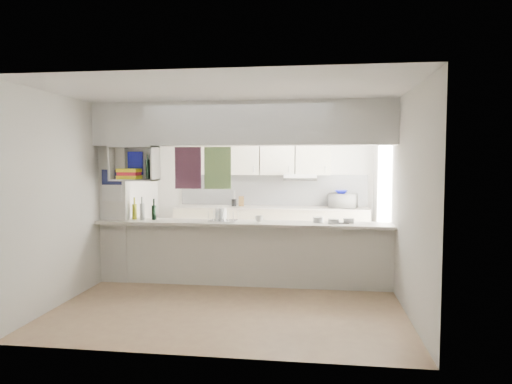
% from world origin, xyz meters
% --- Properties ---
extents(floor, '(4.80, 4.80, 0.00)m').
position_xyz_m(floor, '(0.00, 0.00, 0.00)').
color(floor, '#997459').
rests_on(floor, ground).
extents(ceiling, '(4.80, 4.80, 0.00)m').
position_xyz_m(ceiling, '(0.00, 0.00, 2.60)').
color(ceiling, white).
rests_on(ceiling, wall_back).
extents(wall_back, '(4.20, 0.00, 4.20)m').
position_xyz_m(wall_back, '(0.00, 2.40, 1.30)').
color(wall_back, silver).
rests_on(wall_back, floor).
extents(wall_left, '(0.00, 4.80, 4.80)m').
position_xyz_m(wall_left, '(-2.10, 0.00, 1.30)').
color(wall_left, silver).
rests_on(wall_left, floor).
extents(wall_right, '(0.00, 4.80, 4.80)m').
position_xyz_m(wall_right, '(2.10, 0.00, 1.30)').
color(wall_right, silver).
rests_on(wall_right, floor).
extents(servery_partition, '(4.20, 0.50, 2.60)m').
position_xyz_m(servery_partition, '(-0.17, 0.00, 1.66)').
color(servery_partition, silver).
rests_on(servery_partition, floor).
extents(cubby_shelf, '(0.65, 0.35, 0.50)m').
position_xyz_m(cubby_shelf, '(-1.57, -0.06, 1.71)').
color(cubby_shelf, white).
rests_on(cubby_shelf, bulkhead).
extents(kitchen_run, '(3.60, 0.63, 2.24)m').
position_xyz_m(kitchen_run, '(0.16, 2.14, 0.83)').
color(kitchen_run, beige).
rests_on(kitchen_run, floor).
extents(microwave, '(0.55, 0.45, 0.26)m').
position_xyz_m(microwave, '(1.54, 2.11, 1.05)').
color(microwave, white).
rests_on(microwave, bench_top).
extents(bowl, '(0.23, 0.23, 0.06)m').
position_xyz_m(bowl, '(1.50, 2.12, 1.21)').
color(bowl, '#0D1196').
rests_on(bowl, microwave).
extents(dish_rack, '(0.41, 0.32, 0.21)m').
position_xyz_m(dish_rack, '(-0.28, 0.03, 1.00)').
color(dish_rack, silver).
rests_on(dish_rack, breakfast_bar).
extents(cup, '(0.13, 0.13, 0.09)m').
position_xyz_m(cup, '(0.25, -0.07, 0.98)').
color(cup, white).
rests_on(cup, dish_rack).
extents(wine_bottles, '(0.52, 0.15, 0.34)m').
position_xyz_m(wine_bottles, '(-1.55, 0.01, 1.04)').
color(wine_bottles, black).
rests_on(wine_bottles, breakfast_bar).
extents(plastic_tubs, '(0.57, 0.23, 0.07)m').
position_xyz_m(plastic_tubs, '(1.25, 0.06, 0.95)').
color(plastic_tubs, silver).
rests_on(plastic_tubs, breakfast_bar).
extents(utensil_jar, '(0.10, 0.10, 0.14)m').
position_xyz_m(utensil_jar, '(-0.51, 2.15, 0.99)').
color(utensil_jar, black).
rests_on(utensil_jar, bench_top).
extents(knife_block, '(0.10, 0.08, 0.19)m').
position_xyz_m(knife_block, '(-0.37, 2.18, 1.01)').
color(knife_block, brown).
rests_on(knife_block, bench_top).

